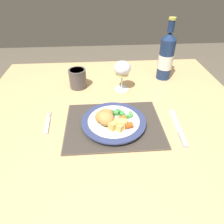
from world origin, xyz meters
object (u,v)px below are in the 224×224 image
Objects in this scene: wine_glass at (122,70)px; bottle at (166,57)px; table_knife at (179,130)px; dining_table at (112,129)px; fork at (48,124)px; drinking_cup at (78,78)px; dinner_plate at (113,122)px.

bottle reaches higher than wine_glass.
bottle is at bearing 82.53° from table_knife.
dining_table is 8.75× the size of fork.
bottle is 3.25× the size of drinking_cup.
wine_glass is 1.57× the size of drinking_cup.
fork is at bearing -147.48° from bottle.
bottle is at bearing 51.69° from dinner_plate.
bottle reaches higher than dining_table.
table_knife is at bearing -8.18° from fork.
dining_table is at bearing -107.93° from wine_glass.
dinner_plate is 1.15× the size of table_knife.
bottle is at bearing 32.52° from fork.
drinking_cup reaches higher than dining_table.
dinner_plate is 1.85× the size of fork.
wine_glass reaches higher than drinking_cup.
drinking_cup is (-0.44, -0.07, -0.07)m from bottle.
bottle is (0.23, 0.11, 0.01)m from wine_glass.
table_knife is 0.52m from drinking_cup.
bottle is 0.45m from drinking_cup.
drinking_cup is (-0.15, 0.22, 0.14)m from dining_table.
dinner_plate is at bearing -128.31° from bottle.
bottle reaches higher than table_knife.
drinking_cup is at bearing -171.28° from bottle.
table_knife is at bearing -59.99° from wine_glass.
wine_glass is 0.25m from bottle.
wine_glass is at bearing 37.56° from fork.
fork is (-0.25, -0.05, 0.09)m from dining_table.
drinking_cup is (0.10, 0.27, 0.04)m from fork.
drinking_cup reaches higher than dinner_plate.
fork is 0.64m from bottle.
bottle is (0.54, 0.34, 0.11)m from fork.
table_knife reaches higher than dining_table.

